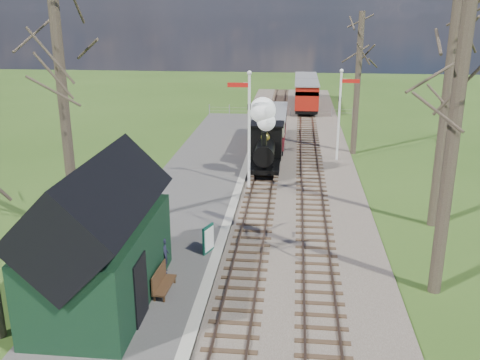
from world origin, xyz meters
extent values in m
ellipsoid|color=#385B23|center=(-25.00, 60.00, -14.76)|extent=(57.60, 36.00, 16.20)
ellipsoid|color=#385B23|center=(10.00, 65.00, -18.04)|extent=(70.40, 44.00, 19.80)
ellipsoid|color=#385B23|center=(-8.00, 70.00, -16.40)|extent=(64.00, 40.00, 18.00)
cube|color=brown|center=(1.30, 22.00, 0.05)|extent=(8.00, 60.00, 0.10)
cube|color=brown|center=(-0.50, 22.00, 0.14)|extent=(0.07, 60.00, 0.12)
cube|color=brown|center=(0.50, 22.00, 0.14)|extent=(0.07, 60.00, 0.12)
cube|color=#38281C|center=(0.00, 22.00, 0.10)|extent=(1.60, 60.00, 0.09)
cube|color=brown|center=(2.10, 22.00, 0.14)|extent=(0.07, 60.00, 0.12)
cube|color=brown|center=(3.10, 22.00, 0.14)|extent=(0.07, 60.00, 0.12)
cube|color=#38281C|center=(2.60, 22.00, 0.10)|extent=(1.60, 60.00, 0.09)
cube|color=#474442|center=(-3.50, 14.00, 0.10)|extent=(5.00, 44.00, 0.20)
cube|color=#B2AD9E|center=(-1.20, 14.00, 0.10)|extent=(0.40, 44.00, 0.21)
cube|color=black|center=(-4.30, 4.00, 1.50)|extent=(3.00, 6.00, 2.60)
cube|color=black|center=(-4.30, 4.00, 3.35)|extent=(3.25, 6.30, 3.25)
cube|color=black|center=(-2.78, 3.00, 1.20)|extent=(0.06, 1.20, 2.00)
cylinder|color=silver|center=(-0.70, 16.00, 3.00)|extent=(0.14, 0.14, 6.00)
sphere|color=silver|center=(-0.70, 16.00, 6.10)|extent=(0.24, 0.24, 0.24)
cube|color=#B7140F|center=(-1.25, 16.00, 5.50)|extent=(1.10, 0.08, 0.22)
cube|color=black|center=(-0.70, 16.00, 4.40)|extent=(0.18, 0.06, 0.30)
cylinder|color=silver|center=(4.30, 22.00, 2.75)|extent=(0.14, 0.14, 5.50)
sphere|color=silver|center=(4.30, 22.00, 5.60)|extent=(0.24, 0.24, 0.24)
cube|color=#B7140F|center=(4.85, 22.00, 5.00)|extent=(1.10, 0.08, 0.22)
cube|color=black|center=(4.30, 22.00, 3.90)|extent=(0.18, 0.06, 0.30)
cylinder|color=#382D23|center=(-7.30, 9.00, 5.50)|extent=(0.41, 0.41, 11.00)
cylinder|color=#382D23|center=(6.50, 6.00, 6.00)|extent=(0.42, 0.42, 12.00)
cylinder|color=#382D23|center=(7.80, 12.00, 5.00)|extent=(0.40, 0.40, 10.00)
cylinder|color=#382D23|center=(5.50, 24.00, 4.50)|extent=(0.39, 0.39, 9.00)
cube|color=slate|center=(0.30, 36.00, 0.75)|extent=(12.60, 0.02, 0.01)
cube|color=slate|center=(0.30, 36.00, 0.45)|extent=(12.60, 0.02, 0.02)
cylinder|color=slate|center=(0.30, 36.00, 0.50)|extent=(0.08, 0.08, 1.00)
cube|color=black|center=(0.00, 18.89, 0.65)|extent=(1.69, 3.99, 0.25)
cylinder|color=black|center=(0.00, 18.29, 1.55)|extent=(1.10, 2.59, 1.10)
cube|color=black|center=(0.00, 20.08, 1.65)|extent=(1.79, 1.59, 1.99)
cylinder|color=black|center=(0.00, 17.29, 2.44)|extent=(0.28, 0.28, 0.80)
sphere|color=#AE9533|center=(0.00, 18.59, 2.24)|extent=(0.52, 0.52, 0.52)
sphere|color=white|center=(0.10, 17.29, 3.39)|extent=(1.00, 1.00, 1.00)
sphere|color=white|center=(-0.10, 17.39, 3.99)|extent=(1.40, 1.40, 1.40)
cylinder|color=black|center=(-0.50, 17.69, 0.52)|extent=(0.10, 0.64, 0.64)
cylinder|color=black|center=(0.50, 17.69, 0.52)|extent=(0.10, 0.64, 0.64)
cube|color=black|center=(0.00, 24.89, 0.55)|extent=(1.89, 6.98, 0.30)
cube|color=maroon|center=(0.00, 24.89, 1.15)|extent=(1.99, 6.98, 0.90)
cube|color=beige|center=(0.00, 24.89, 2.04)|extent=(1.99, 6.98, 0.90)
cube|color=slate|center=(0.00, 24.89, 2.54)|extent=(2.09, 7.18, 0.12)
cube|color=black|center=(2.60, 37.97, 0.56)|extent=(1.95, 5.12, 0.31)
cube|color=maroon|center=(2.60, 37.97, 1.17)|extent=(2.05, 5.12, 0.92)
cube|color=beige|center=(2.60, 37.97, 2.10)|extent=(2.05, 5.12, 0.92)
cube|color=slate|center=(2.60, 37.97, 2.61)|extent=(2.15, 5.33, 0.12)
cube|color=black|center=(2.60, 43.47, 0.56)|extent=(1.95, 5.12, 0.31)
cube|color=maroon|center=(2.60, 43.47, 1.17)|extent=(2.05, 5.12, 0.92)
cube|color=beige|center=(2.60, 43.47, 2.10)|extent=(2.05, 5.12, 0.92)
cube|color=slate|center=(2.60, 43.47, 2.61)|extent=(2.15, 5.33, 0.12)
cube|color=#0E4232|center=(-1.54, 7.82, 0.75)|extent=(0.34, 0.73, 1.09)
cube|color=silver|center=(-1.50, 7.81, 0.75)|extent=(0.25, 0.61, 0.90)
cube|color=#462C19|center=(-2.49, 4.67, 0.44)|extent=(0.49, 1.48, 0.06)
cube|color=#462C19|center=(-2.68, 4.68, 0.72)|extent=(0.13, 1.46, 0.63)
cube|color=#462C19|center=(-2.34, 4.04, 0.30)|extent=(0.06, 0.06, 0.21)
cube|color=#462C19|center=(-2.65, 5.30, 0.30)|extent=(0.06, 0.06, 0.21)
imported|color=black|center=(-2.82, 6.04, 0.86)|extent=(0.43, 0.54, 1.31)
camera|label=1|loc=(1.61, -10.71, 9.18)|focal=40.00mm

